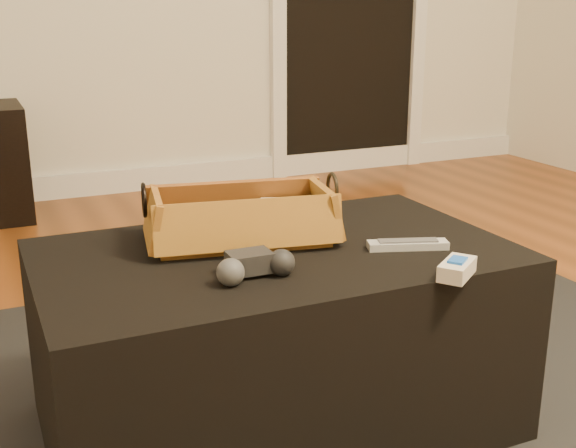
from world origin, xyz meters
name	(u,v)px	position (x,y,z in m)	size (l,w,h in m)	color
baseboard	(129,180)	(0.00, 2.73, 0.06)	(5.00, 0.04, 0.12)	white
area_rug	(285,435)	(-0.17, 0.32, 0.01)	(2.60, 2.00, 0.01)	black
ottoman	(276,339)	(-0.17, 0.37, 0.22)	(1.00, 0.60, 0.42)	black
tv_remote	(234,233)	(-0.24, 0.44, 0.46)	(0.22, 0.05, 0.02)	black
cloth_bundle	(287,215)	(-0.11, 0.46, 0.48)	(0.11, 0.08, 0.06)	tan
wicker_basket	(242,221)	(-0.22, 0.45, 0.48)	(0.45, 0.29, 0.15)	brown
game_controller	(254,265)	(-0.28, 0.23, 0.46)	(0.17, 0.09, 0.05)	black
silver_remote	(408,244)	(0.09, 0.26, 0.44)	(0.18, 0.09, 0.02)	#B4B7BC
cream_gadget	(457,269)	(0.08, 0.08, 0.45)	(0.11, 0.10, 0.04)	beige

